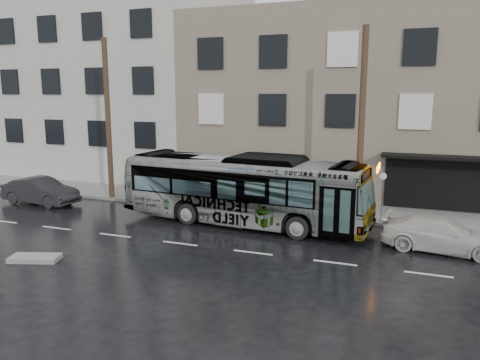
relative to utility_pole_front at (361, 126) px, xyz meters
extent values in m
plane|color=black|center=(-6.50, -3.30, -4.65)|extent=(120.00, 120.00, 0.00)
cube|color=gray|center=(-6.50, 1.60, -4.58)|extent=(90.00, 3.60, 0.15)
cube|color=gray|center=(-1.50, 9.40, 0.85)|extent=(20.00, 12.00, 11.00)
cube|color=beige|center=(-24.50, 10.90, 3.35)|extent=(26.00, 15.00, 16.00)
cylinder|color=#4E3927|center=(0.00, 0.00, 0.00)|extent=(0.30, 0.30, 9.00)
cylinder|color=#4E3927|center=(-14.00, 0.00, 0.00)|extent=(0.30, 0.30, 9.00)
cylinder|color=slate|center=(1.10, 0.00, -3.30)|extent=(0.06, 0.06, 2.40)
imported|color=#B2B2B2|center=(-5.10, -2.07, -2.99)|extent=(12.14, 3.81, 3.33)
imported|color=beige|center=(3.59, -2.98, -3.98)|extent=(4.78, 2.37, 1.34)
imported|color=black|center=(-17.11, -2.28, -3.91)|extent=(4.59, 1.83, 1.49)
cube|color=gray|center=(-10.65, -9.47, -4.56)|extent=(1.96, 1.32, 0.18)
camera|label=1|loc=(2.34, -22.34, 1.53)|focal=35.00mm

